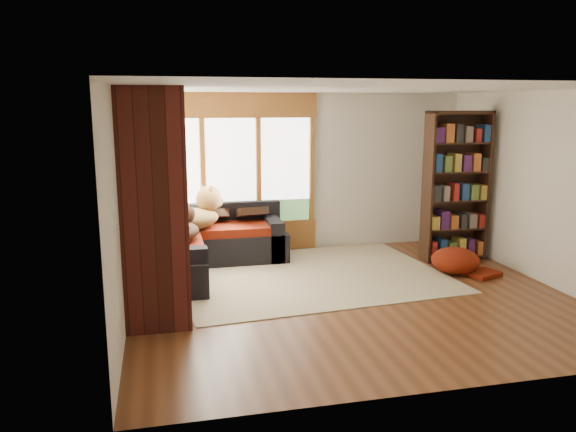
{
  "coord_description": "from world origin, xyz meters",
  "views": [
    {
      "loc": [
        -2.32,
        -6.51,
        2.41
      ],
      "look_at": [
        -0.68,
        0.64,
        0.95
      ],
      "focal_mm": 35.0,
      "sensor_mm": 36.0,
      "label": 1
    }
  ],
  "objects": [
    {
      "name": "dog_brindle",
      "position": [
        -2.05,
        1.17,
        0.74
      ],
      "size": [
        0.61,
        0.81,
        0.41
      ],
      "rotation": [
        0.0,
        0.0,
        1.32
      ],
      "color": "black",
      "rests_on": "sectional_sofa"
    },
    {
      "name": "throw_pillows",
      "position": [
        -1.86,
        1.75,
        0.78
      ],
      "size": [
        1.98,
        1.68,
        0.45
      ],
      "color": "black",
      "rests_on": "sectional_sofa"
    },
    {
      "name": "windows_back",
      "position": [
        -1.2,
        2.47,
        1.35
      ],
      "size": [
        2.82,
        0.1,
        1.9
      ],
      "color": "#965C26",
      "rests_on": "wall_back"
    },
    {
      "name": "wall_front",
      "position": [
        0.0,
        -2.5,
        1.3
      ],
      "size": [
        5.5,
        0.04,
        2.6
      ],
      "primitive_type": "cube",
      "color": "silver",
      "rests_on": "ground"
    },
    {
      "name": "dog_tan",
      "position": [
        -1.85,
        1.79,
        0.81
      ],
      "size": [
        1.11,
        0.98,
        0.54
      ],
      "rotation": [
        0.0,
        0.0,
        0.49
      ],
      "color": "brown",
      "rests_on": "sectional_sofa"
    },
    {
      "name": "pouf",
      "position": [
        1.81,
        0.61,
        0.2
      ],
      "size": [
        0.81,
        0.81,
        0.37
      ],
      "primitive_type": "ellipsoid",
      "rotation": [
        0.0,
        0.0,
        -0.2
      ],
      "color": "maroon",
      "rests_on": "area_rug"
    },
    {
      "name": "windows_left",
      "position": [
        -2.72,
        1.2,
        1.35
      ],
      "size": [
        0.1,
        2.62,
        1.9
      ],
      "color": "#965C26",
      "rests_on": "wall_left"
    },
    {
      "name": "bookshelf",
      "position": [
        2.14,
        1.29,
        1.16
      ],
      "size": [
        0.99,
        0.33,
        2.32
      ],
      "color": "#311A10",
      "rests_on": "ground"
    },
    {
      "name": "brick_chimney",
      "position": [
        -2.4,
        -0.35,
        1.3
      ],
      "size": [
        0.7,
        0.7,
        2.6
      ],
      "primitive_type": "cube",
      "color": "#471914",
      "rests_on": "ground"
    },
    {
      "name": "ceiling",
      "position": [
        0.0,
        0.0,
        2.6
      ],
      "size": [
        5.5,
        5.5,
        0.0
      ],
      "primitive_type": "plane",
      "color": "white"
    },
    {
      "name": "sectional_sofa",
      "position": [
        -1.95,
        1.7,
        0.3
      ],
      "size": [
        2.2,
        2.2,
        0.8
      ],
      "rotation": [
        0.0,
        0.0,
        0.05
      ],
      "color": "black",
      "rests_on": "ground"
    },
    {
      "name": "wall_back",
      "position": [
        0.0,
        2.5,
        1.3
      ],
      "size": [
        5.5,
        0.04,
        2.6
      ],
      "primitive_type": "cube",
      "color": "silver",
      "rests_on": "ground"
    },
    {
      "name": "wall_left",
      "position": [
        -2.75,
        0.0,
        1.3
      ],
      "size": [
        0.04,
        5.0,
        2.6
      ],
      "primitive_type": "cube",
      "color": "silver",
      "rests_on": "ground"
    },
    {
      "name": "floor",
      "position": [
        0.0,
        0.0,
        0.0
      ],
      "size": [
        5.5,
        5.5,
        0.0
      ],
      "primitive_type": "plane",
      "color": "#572E18",
      "rests_on": "ground"
    },
    {
      "name": "area_rug",
      "position": [
        -0.29,
        0.94,
        0.01
      ],
      "size": [
        3.96,
        3.17,
        0.01
      ],
      "primitive_type": "cube",
      "rotation": [
        0.0,
        0.0,
        0.09
      ],
      "color": "silver",
      "rests_on": "ground"
    },
    {
      "name": "wall_right",
      "position": [
        2.75,
        0.0,
        1.3
      ],
      "size": [
        0.04,
        5.0,
        2.6
      ],
      "primitive_type": "cube",
      "color": "silver",
      "rests_on": "ground"
    },
    {
      "name": "roller_blind",
      "position": [
        -2.69,
        2.03,
        1.75
      ],
      "size": [
        0.03,
        0.72,
        0.9
      ],
      "primitive_type": "cube",
      "color": "#638150",
      "rests_on": "wall_left"
    }
  ]
}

